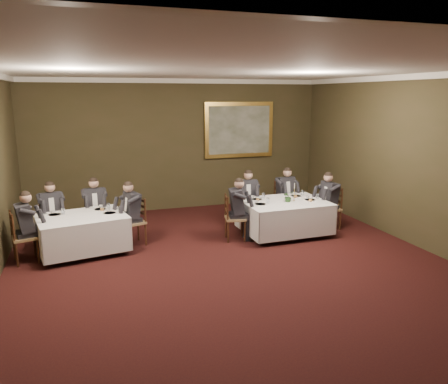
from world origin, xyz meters
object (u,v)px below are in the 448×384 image
table_main (284,215)px  centerpiece (288,196)px  diner_main_endright (329,208)px  diner_sec_backright (95,215)px  diner_main_backleft (247,204)px  chair_sec_endleft (25,248)px  chair_main_endleft (235,227)px  diner_main_endleft (235,217)px  diner_sec_endright (133,221)px  diner_sec_endleft (25,236)px  chair_sec_backleft (53,231)px  chair_sec_backright (96,225)px  candlestick (294,194)px  painting (239,130)px  diner_sec_backleft (52,221)px  diner_main_backright (285,201)px  table_second (82,231)px  chair_main_backleft (247,213)px  chair_main_endright (329,217)px  chair_main_backright (284,210)px  chair_sec_endright (134,231)px

table_main → centerpiece: centerpiece is taller
diner_main_endright → diner_sec_backright: bearing=71.6°
table_main → diner_main_backleft: (-0.52, 0.94, 0.06)m
diner_main_endright → chair_sec_endleft: bearing=83.4°
chair_main_endleft → centerpiece: bearing=99.6°
diner_main_endleft → diner_main_endright: (2.35, 0.05, 0.00)m
diner_sec_endright → diner_main_endright: bearing=-110.4°
diner_sec_backright → diner_sec_endleft: bearing=36.9°
chair_sec_backleft → chair_sec_backright: bearing=179.1°
diner_main_endright → chair_sec_endleft: size_ratio=1.35×
diner_main_backleft → candlestick: bearing=137.5°
table_main → diner_sec_endright: 3.32m
chair_sec_backright → chair_sec_endleft: same height
chair_sec_backright → diner_sec_endleft: (-1.31, -1.11, 0.23)m
chair_sec_backright → chair_sec_endleft: 1.73m
chair_main_endleft → painting: 3.72m
diner_sec_endright → diner_sec_backleft: bearing=54.8°
diner_sec_backleft → centerpiece: bearing=157.7°
diner_main_backleft → diner_main_backright: bearing=-169.0°
table_second → diner_main_backleft: 3.88m
chair_sec_endleft → diner_main_backleft: bearing=88.2°
diner_sec_backright → chair_sec_backleft: bearing=6.6°
chair_main_backleft → diner_sec_endright: (-2.78, -0.60, 0.23)m
diner_main_endleft → chair_sec_endleft: (-4.18, -0.01, -0.23)m
diner_main_endleft → diner_sec_backleft: (-3.74, 0.93, 0.00)m
diner_main_endleft → chair_main_endleft: bearing=-90.0°
diner_sec_endleft → chair_sec_endleft: bearing=-90.0°
diner_sec_backleft → chair_sec_endleft: 1.06m
table_second → diner_sec_endright: diner_sec_endright is taller
chair_main_endright → chair_sec_backleft: (-6.10, 0.89, 0.00)m
diner_main_endleft → chair_sec_endleft: 4.19m
diner_main_backright → candlestick: diner_main_backright is taller
chair_main_backright → diner_sec_endright: 3.84m
chair_sec_backleft → diner_main_endleft: bearing=154.5°
diner_main_backleft → diner_sec_backleft: size_ratio=1.00×
table_second → centerpiece: bearing=-2.7°
diner_sec_backright → diner_sec_endright: (0.74, -0.72, 0.00)m
chair_main_backright → candlestick: size_ratio=2.39×
table_second → diner_main_endright: (5.50, -0.13, 0.06)m
table_main → chair_sec_endleft: chair_sec_endleft is taller
chair_main_backleft → diner_main_endright: bearing=161.1°
diner_main_endleft → chair_sec_backleft: (-3.74, 0.94, -0.23)m
chair_main_backleft → diner_sec_endleft: 4.93m
diner_sec_backright → centerpiece: bearing=161.5°
diner_main_endleft → chair_main_backright: bearing=132.1°
chair_sec_endright → diner_main_backleft: bearing=-94.2°
table_main → diner_main_backright: bearing=63.3°
chair_main_endright → chair_sec_endright: (-4.47, 0.32, 0.00)m
chair_sec_backleft → diner_sec_backleft: bearing=90.0°
chair_sec_backleft → diner_main_backright: bearing=169.0°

